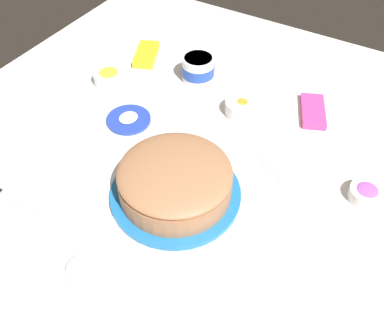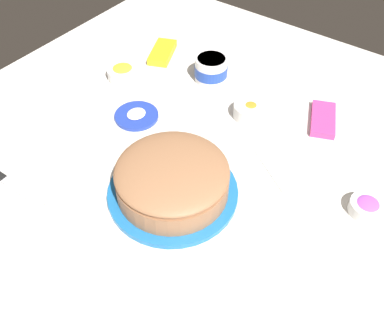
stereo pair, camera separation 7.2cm
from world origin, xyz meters
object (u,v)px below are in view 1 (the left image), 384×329
at_px(frosting_tub_lid, 129,119).
at_px(sprinkle_bowl_rainbow, 366,193).
at_px(sprinkle_bowl_yellow, 109,76).
at_px(frosting_tub, 198,68).
at_px(frosted_cake, 174,182).
at_px(spreading_knife, 1,193).
at_px(paper_napkin, 291,157).
at_px(candy_box_upper, 313,111).
at_px(sprinkle_bowl_green, 89,273).
at_px(sprinkle_bowl_orange, 241,106).
at_px(candy_box_lower, 146,54).

bearing_deg(frosting_tub_lid, sprinkle_bowl_rainbow, 95.21).
bearing_deg(sprinkle_bowl_yellow, frosting_tub, 124.36).
distance_m(frosted_cake, spreading_knife, 0.42).
bearing_deg(paper_napkin, frosted_cake, -36.78).
bearing_deg(frosting_tub, frosting_tub_lid, -13.47).
bearing_deg(candy_box_upper, sprinkle_bowl_green, -39.28).
xyz_separation_m(frosting_tub, spreading_knife, (0.65, -0.17, -0.03)).
relative_size(frosted_cake, sprinkle_bowl_green, 3.65).
relative_size(frosting_tub_lid, spreading_knife, 0.53).
height_order(frosted_cake, frosting_tub_lid, frosted_cake).
relative_size(sprinkle_bowl_orange, candy_box_upper, 0.66).
bearing_deg(paper_napkin, sprinkle_bowl_green, -22.94).
xyz_separation_m(frosted_cake, candy_box_upper, (-0.46, 0.18, -0.04)).
xyz_separation_m(spreading_knife, sprinkle_bowl_green, (0.06, 0.33, 0.01)).
height_order(frosted_cake, paper_napkin, frosted_cake).
height_order(sprinkle_bowl_yellow, candy_box_upper, sprinkle_bowl_yellow).
bearing_deg(candy_box_upper, sprinkle_bowl_yellow, -96.77).
bearing_deg(candy_box_lower, sprinkle_bowl_green, 3.16).
bearing_deg(frosted_cake, candy_box_upper, 158.43).
relative_size(frosted_cake, sprinkle_bowl_yellow, 3.18).
height_order(spreading_knife, candy_box_lower, candy_box_lower).
bearing_deg(sprinkle_bowl_green, sprinkle_bowl_rainbow, 139.33).
bearing_deg(candy_box_upper, frosted_cake, -44.64).
bearing_deg(frosting_tub_lid, sprinkle_bowl_green, 27.09).
distance_m(candy_box_lower, candy_box_upper, 0.58).
distance_m(frosted_cake, candy_box_upper, 0.49).
height_order(spreading_knife, candy_box_upper, candy_box_upper).
relative_size(spreading_knife, candy_box_lower, 1.71).
relative_size(candy_box_lower, candy_box_upper, 0.96).
distance_m(spreading_knife, paper_napkin, 0.73).
bearing_deg(frosted_cake, sprinkle_bowl_green, -6.64).
bearing_deg(spreading_knife, candy_box_upper, 141.18).
relative_size(sprinkle_bowl_yellow, paper_napkin, 0.66).
relative_size(frosting_tub, candy_box_upper, 0.71).
distance_m(frosted_cake, frosting_tub_lid, 0.31).
distance_m(spreading_knife, sprinkle_bowl_yellow, 0.50).
relative_size(frosted_cake, sprinkle_bowl_rainbow, 3.94).
height_order(frosting_tub, sprinkle_bowl_yellow, frosting_tub).
height_order(sprinkle_bowl_orange, sprinkle_bowl_green, sprinkle_bowl_orange).
height_order(frosted_cake, candy_box_lower, frosted_cake).
xyz_separation_m(sprinkle_bowl_rainbow, candy_box_lower, (-0.23, -0.79, -0.01)).
xyz_separation_m(frosting_tub, sprinkle_bowl_yellow, (0.16, -0.23, -0.02)).
bearing_deg(sprinkle_bowl_orange, sprinkle_bowl_rainbow, 71.14).
relative_size(candy_box_lower, paper_napkin, 0.92).
height_order(spreading_knife, paper_napkin, spreading_knife).
distance_m(sprinkle_bowl_orange, paper_napkin, 0.22).
bearing_deg(paper_napkin, sprinkle_bowl_rainbow, 79.08).
height_order(frosting_tub, paper_napkin, frosting_tub).
bearing_deg(frosting_tub_lid, frosted_cake, 57.58).
distance_m(frosted_cake, sprinkle_bowl_yellow, 0.50).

